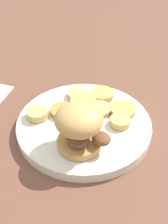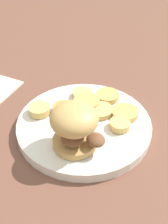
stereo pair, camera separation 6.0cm
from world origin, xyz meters
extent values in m
plane|color=brown|center=(0.00, 0.00, 0.00)|extent=(4.00, 4.00, 0.00)
cylinder|color=white|center=(0.00, 0.00, 0.01)|extent=(0.27, 0.27, 0.02)
torus|color=white|center=(0.00, 0.00, 0.02)|extent=(0.27, 0.27, 0.01)
cylinder|color=tan|center=(0.03, 0.06, 0.03)|extent=(0.08, 0.08, 0.01)
ellipsoid|color=brown|center=(0.03, 0.07, 0.05)|extent=(0.04, 0.04, 0.02)
ellipsoid|color=#4C281E|center=(0.04, 0.06, 0.05)|extent=(0.04, 0.04, 0.01)
ellipsoid|color=#563323|center=(0.03, 0.07, 0.05)|extent=(0.04, 0.03, 0.02)
ellipsoid|color=brown|center=(0.03, 0.05, 0.05)|extent=(0.04, 0.04, 0.01)
ellipsoid|color=brown|center=(0.04, 0.07, 0.05)|extent=(0.05, 0.05, 0.02)
ellipsoid|color=brown|center=(0.00, 0.08, 0.05)|extent=(0.04, 0.04, 0.02)
ellipsoid|color=tan|center=(0.03, 0.06, 0.08)|extent=(0.09, 0.09, 0.05)
cylinder|color=tan|center=(-0.09, 0.00, 0.03)|extent=(0.05, 0.05, 0.01)
cylinder|color=tan|center=(-0.02, -0.05, 0.03)|extent=(0.06, 0.06, 0.01)
cylinder|color=#DBB766|center=(-0.04, -0.02, 0.03)|extent=(0.05, 0.05, 0.01)
cylinder|color=#BC8942|center=(0.03, -0.04, 0.03)|extent=(0.05, 0.05, 0.01)
cylinder|color=#DBB766|center=(-0.06, 0.03, 0.03)|extent=(0.04, 0.04, 0.01)
cylinder|color=tan|center=(-0.07, -0.06, 0.03)|extent=(0.05, 0.05, 0.01)
cylinder|color=#DBB766|center=(-0.02, -0.08, 0.03)|extent=(0.04, 0.04, 0.01)
cylinder|color=#DBB766|center=(0.08, -0.05, 0.03)|extent=(0.04, 0.04, 0.02)
camera|label=1|loc=(0.17, 0.43, 0.43)|focal=50.00mm
camera|label=2|loc=(0.12, 0.45, 0.43)|focal=50.00mm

